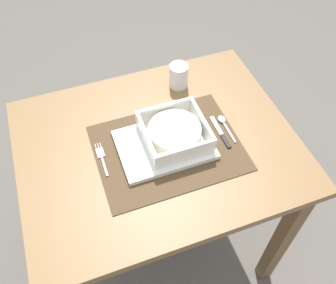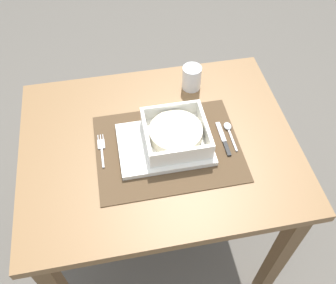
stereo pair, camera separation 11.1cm
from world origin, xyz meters
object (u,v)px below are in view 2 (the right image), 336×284
dining_table (159,165)px  fork (102,148)px  butter_knife (224,141)px  porridge_bowl (176,134)px  spoon (229,129)px  drinking_glass (192,78)px

dining_table → fork: bearing=178.1°
dining_table → butter_knife: butter_knife is taller
porridge_bowl → butter_knife: 0.15m
dining_table → fork: (-0.18, 0.01, 0.13)m
spoon → porridge_bowl: bearing=-171.0°
porridge_bowl → drinking_glass: drinking_glass is taller
fork → spoon: 0.40m
porridge_bowl → drinking_glass: bearing=66.3°
fork → butter_knife: (0.38, -0.04, 0.00)m
dining_table → drinking_glass: drinking_glass is taller
porridge_bowl → fork: (-0.23, 0.02, -0.04)m
porridge_bowl → drinking_glass: size_ratio=2.21×
porridge_bowl → butter_knife: (0.15, -0.03, -0.04)m
butter_knife → spoon: bearing=59.9°
dining_table → porridge_bowl: 0.18m
butter_knife → drinking_glass: size_ratio=1.56×
spoon → butter_knife: spoon is taller
porridge_bowl → fork: size_ratio=1.49×
porridge_bowl → drinking_glass: (0.10, 0.23, -0.00)m
fork → dining_table: bearing=-2.3°
drinking_glass → porridge_bowl: bearing=-113.7°
porridge_bowl → fork: porridge_bowl is taller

